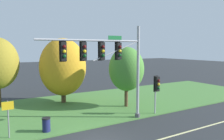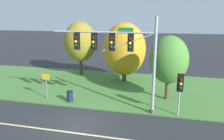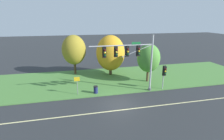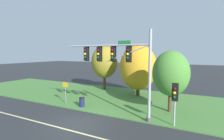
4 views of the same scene
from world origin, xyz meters
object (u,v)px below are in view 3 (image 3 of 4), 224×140
object	(u,v)px
tree_nearest_road	(74,50)
tree_behind_signpost	(149,58)
tree_left_of_mast	(110,53)
traffic_signal_mast	(132,56)
pedestrian_signal_near_kerb	(164,72)
route_sign_post	(77,83)
trash_bin	(96,90)

from	to	relation	value
tree_nearest_road	tree_behind_signpost	xyz separation A→B (m)	(10.37, -6.04, -0.54)
tree_left_of_mast	tree_behind_signpost	distance (m)	6.45
traffic_signal_mast	pedestrian_signal_near_kerb	size ratio (longest dim) A/B	2.47
traffic_signal_mast	pedestrian_signal_near_kerb	world-z (taller)	traffic_signal_mast
traffic_signal_mast	route_sign_post	distance (m)	7.41
pedestrian_signal_near_kerb	tree_left_of_mast	distance (m)	9.57
route_sign_post	tree_behind_signpost	size ratio (longest dim) A/B	0.41
tree_left_of_mast	trash_bin	bearing A→B (deg)	-116.13
tree_behind_signpost	trash_bin	world-z (taller)	tree_behind_signpost
tree_nearest_road	tree_left_of_mast	xyz separation A→B (m)	(5.75, -1.55, -0.47)
route_sign_post	tree_left_of_mast	distance (m)	9.18
pedestrian_signal_near_kerb	trash_bin	distance (m)	9.12
pedestrian_signal_near_kerb	tree_behind_signpost	bearing A→B (deg)	104.13
tree_behind_signpost	tree_left_of_mast	bearing A→B (deg)	135.83
trash_bin	pedestrian_signal_near_kerb	bearing A→B (deg)	-4.73
pedestrian_signal_near_kerb	tree_left_of_mast	world-z (taller)	tree_left_of_mast
traffic_signal_mast	trash_bin	bearing A→B (deg)	171.66
tree_nearest_road	tree_left_of_mast	distance (m)	5.97
tree_left_of_mast	traffic_signal_mast	bearing A→B (deg)	-82.95
tree_nearest_road	pedestrian_signal_near_kerb	bearing A→B (deg)	-39.75
route_sign_post	trash_bin	size ratio (longest dim) A/B	2.49
traffic_signal_mast	tree_nearest_road	distance (m)	11.42
pedestrian_signal_near_kerb	trash_bin	bearing A→B (deg)	175.27
tree_left_of_mast	trash_bin	size ratio (longest dim) A/B	6.97
tree_behind_signpost	traffic_signal_mast	bearing A→B (deg)	-139.15
pedestrian_signal_near_kerb	tree_left_of_mast	bearing A→B (deg)	125.06
trash_bin	tree_nearest_road	bearing A→B (deg)	105.02
traffic_signal_mast	tree_nearest_road	size ratio (longest dim) A/B	1.22
route_sign_post	tree_behind_signpost	distance (m)	10.78
traffic_signal_mast	pedestrian_signal_near_kerb	bearing A→B (deg)	-1.17
tree_behind_signpost	trash_bin	distance (m)	9.00
traffic_signal_mast	route_sign_post	size ratio (longest dim) A/B	3.42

